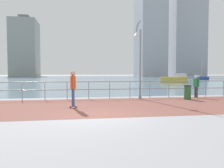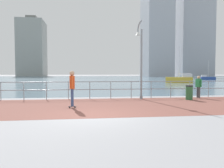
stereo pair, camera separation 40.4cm
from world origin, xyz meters
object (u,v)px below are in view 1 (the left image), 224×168
object	(u,v)px
bystander	(196,85)
skateboarder	(73,86)
lamppost	(139,56)
trash_bin	(188,92)
sailboat_white	(175,79)
sailboat_yellow	(201,78)

from	to	relation	value
bystander	skateboarder	bearing A→B (deg)	-157.83
bystander	lamppost	bearing A→B (deg)	-178.81
lamppost	skateboarder	world-z (taller)	lamppost
lamppost	skateboarder	bearing A→B (deg)	-142.04
trash_bin	skateboarder	bearing A→B (deg)	-161.33
trash_bin	bystander	bearing A→B (deg)	40.37
skateboarder	lamppost	bearing A→B (deg)	37.96
trash_bin	sailboat_white	bearing A→B (deg)	67.35
skateboarder	sailboat_white	world-z (taller)	sailboat_white
trash_bin	sailboat_yellow	world-z (taller)	sailboat_yellow
sailboat_white	sailboat_yellow	bearing A→B (deg)	46.24
trash_bin	lamppost	bearing A→B (deg)	163.48
trash_bin	sailboat_white	world-z (taller)	sailboat_white
sailboat_white	trash_bin	bearing A→B (deg)	-112.65
sailboat_yellow	lamppost	bearing A→B (deg)	-125.57
lamppost	sailboat_yellow	xyz separation A→B (m)	(25.17, 35.19, -2.42)
trash_bin	sailboat_yellow	size ratio (longest dim) A/B	0.21
lamppost	bystander	bearing A→B (deg)	1.19
bystander	sailboat_yellow	distance (m)	40.92
lamppost	skateboarder	xyz separation A→B (m)	(-4.31, -3.36, -1.73)
bystander	sailboat_white	bearing A→B (deg)	69.02
trash_bin	sailboat_white	distance (m)	24.85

